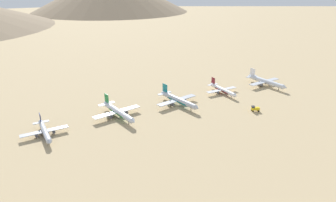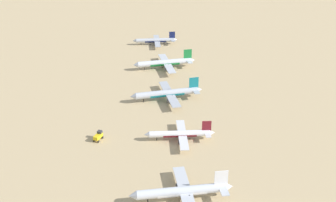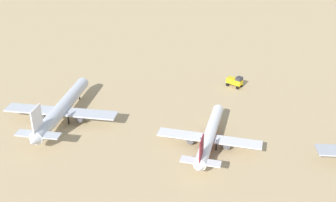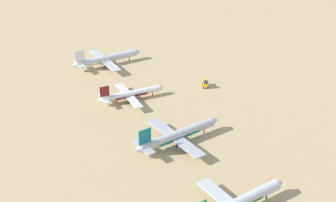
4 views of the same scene
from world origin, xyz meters
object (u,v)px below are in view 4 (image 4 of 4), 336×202
Objects in this scene: parked_jet_3 at (130,94)px; parked_jet_4 at (106,59)px; service_truck at (206,83)px; parked_jet_2 at (177,135)px.

parked_jet_4 is (0.74, 42.70, 0.67)m from parked_jet_3.
parked_jet_4 is at bearing 130.62° from service_truck.
service_truck is at bearing -0.80° from parked_jet_3.
parked_jet_2 is 1.21× the size of parked_jet_3.
parked_jet_4 reaches higher than parked_jet_3.
parked_jet_2 is 52.17m from service_truck.
parked_jet_2 is at bearing -128.41° from service_truck.
parked_jet_2 reaches higher than service_truck.
service_truck is at bearing -49.38° from parked_jet_4.
parked_jet_4 is at bearing 89.00° from parked_jet_3.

